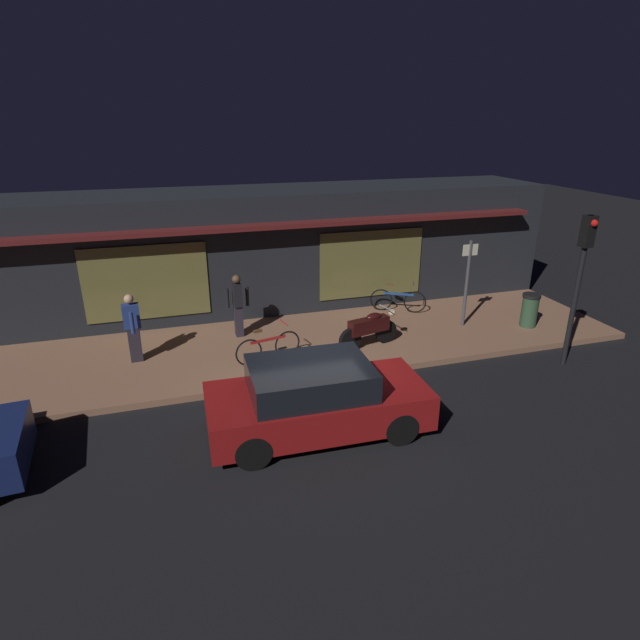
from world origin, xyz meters
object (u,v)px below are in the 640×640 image
at_px(sign_post, 467,279).
at_px(bicycle_extra, 398,300).
at_px(parked_car_far, 316,399).
at_px(traffic_light_pole, 582,265).
at_px(person_photographer, 133,327).
at_px(trash_bin, 530,310).
at_px(person_bystander, 238,304).
at_px(bicycle_parked, 268,347).
at_px(motorcycle, 370,328).

bearing_deg(sign_post, bicycle_extra, 129.68).
height_order(sign_post, parked_car_far, sign_post).
bearing_deg(sign_post, traffic_light_pole, -65.36).
bearing_deg(person_photographer, sign_post, -1.85).
bearing_deg(traffic_light_pole, sign_post, 114.64).
bearing_deg(trash_bin, person_bystander, 167.82).
xyz_separation_m(bicycle_parked, person_photographer, (-3.01, 0.93, 0.52)).
height_order(motorcycle, bicycle_parked, motorcycle).
bearing_deg(sign_post, parked_car_far, -145.96).
xyz_separation_m(person_photographer, sign_post, (8.66, -0.28, 0.48)).
relative_size(person_bystander, sign_post, 0.70).
height_order(traffic_light_pole, parked_car_far, traffic_light_pole).
bearing_deg(trash_bin, parked_car_far, -156.68).
bearing_deg(bicycle_extra, motorcycle, -129.79).
bearing_deg(person_photographer, trash_bin, -4.70).
distance_m(person_photographer, parked_car_far, 5.12).
distance_m(bicycle_extra, person_photographer, 7.51).
xyz_separation_m(person_photographer, person_bystander, (2.58, 0.83, 0.00)).
relative_size(bicycle_parked, trash_bin, 1.75).
xyz_separation_m(person_bystander, parked_car_far, (0.72, -4.72, -0.32)).
bearing_deg(bicycle_extra, sign_post, -50.32).
height_order(bicycle_parked, bicycle_extra, same).
bearing_deg(motorcycle, person_bystander, 151.16).
bearing_deg(parked_car_far, sign_post, 34.04).
relative_size(person_photographer, trash_bin, 1.80).
distance_m(motorcycle, person_bystander, 3.49).
height_order(bicycle_parked, trash_bin, trash_bin).
relative_size(trash_bin, parked_car_far, 0.22).
bearing_deg(bicycle_parked, person_bystander, 103.77).
height_order(person_photographer, person_bystander, same).
distance_m(sign_post, traffic_light_pole, 3.04).
bearing_deg(parked_car_far, motorcycle, 52.72).
relative_size(bicycle_extra, person_photographer, 0.88).
distance_m(person_photographer, trash_bin, 10.41).
xyz_separation_m(person_photographer, traffic_light_pole, (9.86, -2.89, 1.45)).
distance_m(person_photographer, sign_post, 8.68).
bearing_deg(trash_bin, person_photographer, 175.30).
distance_m(bicycle_parked, bicycle_extra, 4.89).
relative_size(sign_post, parked_car_far, 0.58).
xyz_separation_m(bicycle_parked, sign_post, (5.65, 0.65, 1.00)).
height_order(motorcycle, trash_bin, motorcycle).
bearing_deg(traffic_light_pole, person_bystander, 152.90).
bearing_deg(person_bystander, bicycle_parked, -76.23).
xyz_separation_m(person_bystander, traffic_light_pole, (7.28, -3.72, 1.45)).
relative_size(motorcycle, person_bystander, 1.01).
height_order(motorcycle, traffic_light_pole, traffic_light_pole).
bearing_deg(bicycle_parked, person_photographer, 162.92).
relative_size(person_bystander, traffic_light_pole, 0.46).
distance_m(bicycle_parked, trash_bin, 7.35).
relative_size(bicycle_parked, traffic_light_pole, 0.45).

